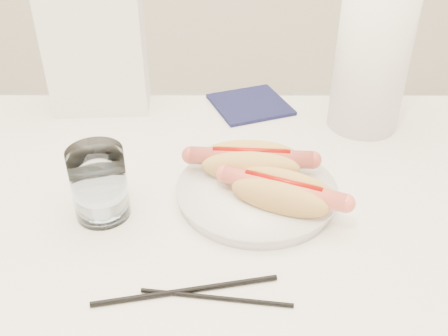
{
  "coord_description": "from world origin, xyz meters",
  "views": [
    {
      "loc": [
        0.07,
        -0.6,
        1.23
      ],
      "look_at": [
        0.07,
        0.02,
        0.82
      ],
      "focal_mm": 40.98,
      "sensor_mm": 36.0,
      "label": 1
    }
  ],
  "objects_px": {
    "hotdog_right": "(282,192)",
    "plate": "(256,193)",
    "paper_towel_roll": "(373,52)",
    "hotdog_left": "(251,162)",
    "napkin_box": "(96,49)",
    "table": "(179,243)",
    "water_glass": "(99,184)"
  },
  "relations": [
    {
      "from": "hotdog_right",
      "to": "plate",
      "type": "bearing_deg",
      "value": 152.4
    },
    {
      "from": "hotdog_right",
      "to": "paper_towel_roll",
      "type": "distance_m",
      "value": 0.35
    },
    {
      "from": "hotdog_left",
      "to": "napkin_box",
      "type": "xyz_separation_m",
      "value": [
        -0.29,
        0.28,
        0.08
      ]
    },
    {
      "from": "hotdog_left",
      "to": "napkin_box",
      "type": "relative_size",
      "value": 0.78
    },
    {
      "from": "napkin_box",
      "to": "hotdog_left",
      "type": "bearing_deg",
      "value": -47.71
    },
    {
      "from": "table",
      "to": "hotdog_right",
      "type": "bearing_deg",
      "value": -2.31
    },
    {
      "from": "water_glass",
      "to": "plate",
      "type": "bearing_deg",
      "value": 9.42
    },
    {
      "from": "table",
      "to": "hotdog_left",
      "type": "distance_m",
      "value": 0.17
    },
    {
      "from": "water_glass",
      "to": "napkin_box",
      "type": "height_order",
      "value": "napkin_box"
    },
    {
      "from": "plate",
      "to": "napkin_box",
      "type": "xyz_separation_m",
      "value": [
        -0.3,
        0.31,
        0.11
      ]
    },
    {
      "from": "plate",
      "to": "hotdog_right",
      "type": "relative_size",
      "value": 1.34
    },
    {
      "from": "hotdog_left",
      "to": "hotdog_right",
      "type": "bearing_deg",
      "value": -57.7
    },
    {
      "from": "hotdog_left",
      "to": "paper_towel_roll",
      "type": "distance_m",
      "value": 0.32
    },
    {
      "from": "table",
      "to": "plate",
      "type": "distance_m",
      "value": 0.14
    },
    {
      "from": "water_glass",
      "to": "napkin_box",
      "type": "xyz_separation_m",
      "value": [
        -0.07,
        0.35,
        0.07
      ]
    },
    {
      "from": "hotdog_left",
      "to": "water_glass",
      "type": "xyz_separation_m",
      "value": [
        -0.22,
        -0.07,
        0.01
      ]
    },
    {
      "from": "plate",
      "to": "paper_towel_roll",
      "type": "distance_m",
      "value": 0.35
    },
    {
      "from": "plate",
      "to": "napkin_box",
      "type": "bearing_deg",
      "value": 133.36
    },
    {
      "from": "hotdog_right",
      "to": "napkin_box",
      "type": "xyz_separation_m",
      "value": [
        -0.33,
        0.36,
        0.08
      ]
    },
    {
      "from": "napkin_box",
      "to": "paper_towel_roll",
      "type": "distance_m",
      "value": 0.52
    },
    {
      "from": "table",
      "to": "hotdog_right",
      "type": "xyz_separation_m",
      "value": [
        0.15,
        -0.01,
        0.1
      ]
    },
    {
      "from": "table",
      "to": "napkin_box",
      "type": "bearing_deg",
      "value": 116.81
    },
    {
      "from": "table",
      "to": "plate",
      "type": "height_order",
      "value": "plate"
    },
    {
      "from": "hotdog_left",
      "to": "paper_towel_roll",
      "type": "relative_size",
      "value": 0.65
    },
    {
      "from": "plate",
      "to": "hotdog_left",
      "type": "relative_size",
      "value": 1.24
    },
    {
      "from": "hotdog_left",
      "to": "paper_towel_roll",
      "type": "height_order",
      "value": "paper_towel_roll"
    },
    {
      "from": "hotdog_right",
      "to": "water_glass",
      "type": "height_order",
      "value": "water_glass"
    },
    {
      "from": "hotdog_left",
      "to": "plate",
      "type": "bearing_deg",
      "value": -73.52
    },
    {
      "from": "plate",
      "to": "napkin_box",
      "type": "height_order",
      "value": "napkin_box"
    },
    {
      "from": "table",
      "to": "napkin_box",
      "type": "xyz_separation_m",
      "value": [
        -0.18,
        0.35,
        0.18
      ]
    },
    {
      "from": "water_glass",
      "to": "paper_towel_roll",
      "type": "height_order",
      "value": "paper_towel_roll"
    },
    {
      "from": "plate",
      "to": "hotdog_right",
      "type": "bearing_deg",
      "value": -50.89
    }
  ]
}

